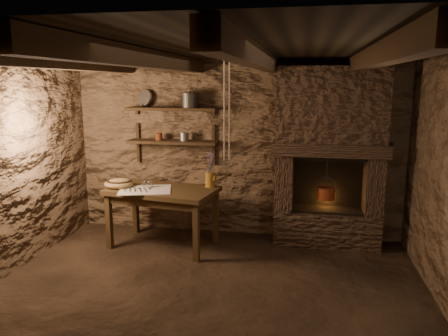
% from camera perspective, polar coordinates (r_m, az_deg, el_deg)
% --- Properties ---
extents(floor, '(4.50, 4.50, 0.00)m').
position_cam_1_polar(floor, '(4.51, -2.79, -16.68)').
color(floor, black).
rests_on(floor, ground).
extents(back_wall, '(4.50, 0.04, 2.40)m').
position_cam_1_polar(back_wall, '(6.02, 1.49, 2.49)').
color(back_wall, '#4A3322').
rests_on(back_wall, floor).
extents(front_wall, '(4.50, 0.04, 2.40)m').
position_cam_1_polar(front_wall, '(2.28, -15.01, -12.49)').
color(front_wall, '#4A3322').
rests_on(front_wall, floor).
extents(ceiling, '(4.50, 4.00, 0.04)m').
position_cam_1_polar(ceiling, '(4.00, -3.12, 15.39)').
color(ceiling, black).
rests_on(ceiling, back_wall).
extents(beam_far_left, '(0.14, 3.95, 0.16)m').
position_cam_1_polar(beam_far_left, '(4.58, -22.15, 12.93)').
color(beam_far_left, black).
rests_on(beam_far_left, ceiling).
extents(beam_mid_left, '(0.14, 3.95, 0.16)m').
position_cam_1_polar(beam_mid_left, '(4.14, -10.05, 13.85)').
color(beam_mid_left, black).
rests_on(beam_mid_left, ceiling).
extents(beam_mid_right, '(0.14, 3.95, 0.16)m').
position_cam_1_polar(beam_mid_right, '(3.91, 4.26, 14.16)').
color(beam_mid_right, black).
rests_on(beam_mid_right, ceiling).
extents(beam_far_right, '(0.14, 3.95, 0.16)m').
position_cam_1_polar(beam_far_right, '(3.92, 19.36, 13.57)').
color(beam_far_right, black).
rests_on(beam_far_right, ceiling).
extents(shelf_lower, '(1.25, 0.30, 0.04)m').
position_cam_1_polar(shelf_lower, '(6.04, -6.74, 3.41)').
color(shelf_lower, black).
rests_on(shelf_lower, back_wall).
extents(shelf_upper, '(1.25, 0.30, 0.04)m').
position_cam_1_polar(shelf_upper, '(6.00, -6.84, 7.67)').
color(shelf_upper, black).
rests_on(shelf_upper, back_wall).
extents(hearth, '(1.43, 0.51, 2.30)m').
position_cam_1_polar(hearth, '(5.72, 13.59, 2.00)').
color(hearth, '#36251B').
rests_on(hearth, floor).
extents(work_table, '(1.46, 0.99, 0.77)m').
position_cam_1_polar(work_table, '(5.73, -7.95, -6.12)').
color(work_table, '#322211').
rests_on(work_table, floor).
extents(linen_cloth, '(0.75, 0.67, 0.01)m').
position_cam_1_polar(linen_cloth, '(5.57, -10.26, -2.84)').
color(linen_cloth, beige).
rests_on(linen_cloth, work_table).
extents(pewter_cutlery_row, '(0.57, 0.34, 0.01)m').
position_cam_1_polar(pewter_cutlery_row, '(5.55, -10.34, -2.79)').
color(pewter_cutlery_row, gray).
rests_on(pewter_cutlery_row, linen_cloth).
extents(drinking_glasses, '(0.21, 0.06, 0.08)m').
position_cam_1_polar(drinking_glasses, '(5.67, -9.65, -2.12)').
color(drinking_glasses, white).
rests_on(drinking_glasses, linen_cloth).
extents(stoneware_jug, '(0.15, 0.15, 0.44)m').
position_cam_1_polar(stoneware_jug, '(5.62, -1.83, -0.60)').
color(stoneware_jug, '#93611C').
rests_on(stoneware_jug, work_table).
extents(wooden_bowl, '(0.39, 0.39, 0.13)m').
position_cam_1_polar(wooden_bowl, '(5.80, -13.53, -2.01)').
color(wooden_bowl, olive).
rests_on(wooden_bowl, work_table).
extents(iron_stockpot, '(0.28, 0.28, 0.17)m').
position_cam_1_polar(iron_stockpot, '(5.92, -4.47, 8.71)').
color(iron_stockpot, '#302D2A').
rests_on(iron_stockpot, shelf_upper).
extents(tin_pan, '(0.26, 0.19, 0.24)m').
position_cam_1_polar(tin_pan, '(6.23, -10.33, 8.97)').
color(tin_pan, '#A6A6A1').
rests_on(tin_pan, shelf_upper).
extents(small_kettle, '(0.18, 0.14, 0.17)m').
position_cam_1_polar(small_kettle, '(5.99, -5.21, 4.10)').
color(small_kettle, '#A6A6A1').
rests_on(small_kettle, shelf_lower).
extents(rusty_tin, '(0.11, 0.11, 0.10)m').
position_cam_1_polar(rusty_tin, '(6.09, -8.50, 4.08)').
color(rusty_tin, '#512310').
rests_on(rusty_tin, shelf_lower).
extents(red_pot, '(0.25, 0.24, 0.54)m').
position_cam_1_polar(red_pot, '(5.77, 13.17, -3.15)').
color(red_pot, maroon).
rests_on(red_pot, hearth).
extents(hanging_ropes, '(0.08, 0.08, 1.20)m').
position_cam_1_polar(hanging_ropes, '(5.02, 0.37, 7.67)').
color(hanging_ropes, beige).
rests_on(hanging_ropes, ceiling).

